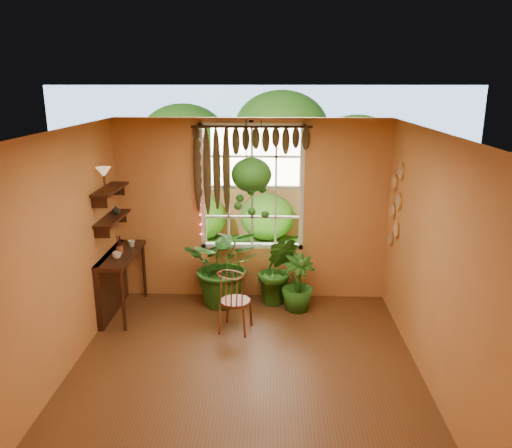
{
  "coord_description": "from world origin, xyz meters",
  "views": [
    {
      "loc": [
        0.3,
        -4.87,
        3.18
      ],
      "look_at": [
        0.1,
        1.15,
        1.46
      ],
      "focal_mm": 35.0,
      "sensor_mm": 36.0,
      "label": 1
    }
  ],
  "objects_px": {
    "windsor_chair": "(235,310)",
    "counter_ledge": "(115,276)",
    "potted_plant_left": "(225,264)",
    "potted_plant_mid": "(278,270)",
    "hanging_basket": "(251,179)"
  },
  "relations": [
    {
      "from": "counter_ledge",
      "to": "potted_plant_left",
      "type": "distance_m",
      "value": 1.57
    },
    {
      "from": "potted_plant_left",
      "to": "hanging_basket",
      "type": "bearing_deg",
      "value": -9.91
    },
    {
      "from": "windsor_chair",
      "to": "counter_ledge",
      "type": "bearing_deg",
      "value": 176.18
    },
    {
      "from": "windsor_chair",
      "to": "hanging_basket",
      "type": "height_order",
      "value": "hanging_basket"
    },
    {
      "from": "potted_plant_left",
      "to": "potted_plant_mid",
      "type": "xyz_separation_m",
      "value": [
        0.77,
        0.03,
        -0.09
      ]
    },
    {
      "from": "counter_ledge",
      "to": "windsor_chair",
      "type": "xyz_separation_m",
      "value": [
        1.73,
        -0.51,
        -0.25
      ]
    },
    {
      "from": "counter_ledge",
      "to": "potted_plant_mid",
      "type": "bearing_deg",
      "value": 9.17
    },
    {
      "from": "potted_plant_mid",
      "to": "hanging_basket",
      "type": "distance_m",
      "value": 1.43
    },
    {
      "from": "counter_ledge",
      "to": "hanging_basket",
      "type": "distance_m",
      "value": 2.36
    },
    {
      "from": "windsor_chair",
      "to": "potted_plant_mid",
      "type": "xyz_separation_m",
      "value": [
        0.57,
        0.88,
        0.22
      ]
    },
    {
      "from": "counter_ledge",
      "to": "potted_plant_left",
      "type": "height_order",
      "value": "potted_plant_left"
    },
    {
      "from": "potted_plant_left",
      "to": "windsor_chair",
      "type": "bearing_deg",
      "value": -76.64
    },
    {
      "from": "windsor_chair",
      "to": "hanging_basket",
      "type": "xyz_separation_m",
      "value": [
        0.19,
        0.78,
        1.6
      ]
    },
    {
      "from": "windsor_chair",
      "to": "hanging_basket",
      "type": "distance_m",
      "value": 1.79
    },
    {
      "from": "potted_plant_left",
      "to": "potted_plant_mid",
      "type": "height_order",
      "value": "potted_plant_left"
    }
  ]
}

